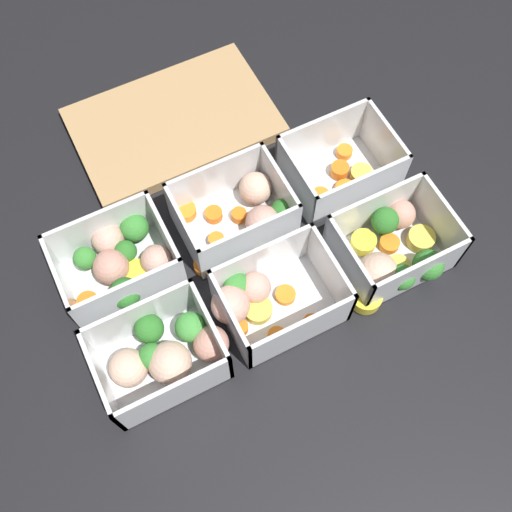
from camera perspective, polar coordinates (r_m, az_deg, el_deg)
ground_plane at (r=0.77m, az=0.00°, el=-0.86°), size 4.00×4.00×0.00m
container_near_left at (r=0.71m, az=-8.70°, el=-9.17°), size 0.16×0.11×0.08m
container_near_center at (r=0.72m, az=0.62°, el=-4.12°), size 0.15×0.11×0.08m
container_near_right at (r=0.77m, az=12.87°, el=0.38°), size 0.16×0.12×0.08m
container_far_left at (r=0.76m, az=-12.74°, el=-0.51°), size 0.14×0.13×0.08m
container_far_center at (r=0.77m, az=-1.13°, el=4.08°), size 0.16×0.13×0.08m
container_far_right at (r=0.82m, az=8.10°, el=8.06°), size 0.14×0.12×0.08m
cutting_board at (r=0.89m, az=-7.83°, el=12.46°), size 0.28×0.18×0.02m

